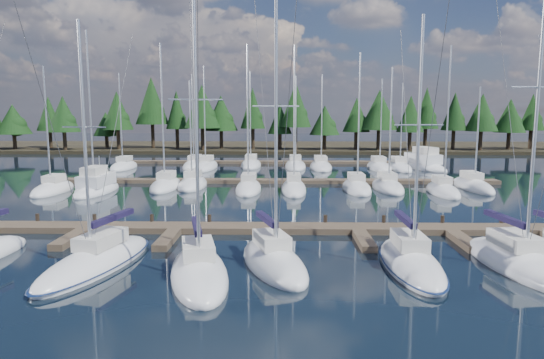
{
  "coord_description": "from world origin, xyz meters",
  "views": [
    {
      "loc": [
        0.97,
        -13.62,
        7.99
      ],
      "look_at": [
        0.27,
        22.0,
        2.93
      ],
      "focal_mm": 32.0,
      "sensor_mm": 36.0,
      "label": 1
    }
  ],
  "objects_px": {
    "front_sailboat_4": "(411,262)",
    "front_sailboat_3": "(274,261)",
    "front_sailboat_5": "(519,262)",
    "motor_yacht_right": "(423,165)",
    "front_sailboat_2": "(199,272)",
    "main_dock": "(267,231)",
    "front_sailboat_1": "(97,262)",
    "motor_yacht_left": "(97,188)"
  },
  "relations": [
    {
      "from": "motor_yacht_right",
      "to": "front_sailboat_2",
      "type": "bearing_deg",
      "value": -117.7
    },
    {
      "from": "main_dock",
      "to": "front_sailboat_5",
      "type": "relative_size",
      "value": 2.66
    },
    {
      "from": "front_sailboat_3",
      "to": "motor_yacht_left",
      "type": "xyz_separation_m",
      "value": [
        -17.87,
        22.77,
        0.17
      ]
    },
    {
      "from": "front_sailboat_3",
      "to": "motor_yacht_right",
      "type": "relative_size",
      "value": 1.41
    },
    {
      "from": "front_sailboat_1",
      "to": "front_sailboat_4",
      "type": "xyz_separation_m",
      "value": [
        16.15,
        0.15,
        0.01
      ]
    },
    {
      "from": "motor_yacht_left",
      "to": "motor_yacht_right",
      "type": "distance_m",
      "value": 43.16
    },
    {
      "from": "front_sailboat_5",
      "to": "motor_yacht_right",
      "type": "xyz_separation_m",
      "value": [
        7.49,
        43.22,
        0.24
      ]
    },
    {
      "from": "main_dock",
      "to": "front_sailboat_1",
      "type": "distance_m",
      "value": 11.04
    },
    {
      "from": "front_sailboat_5",
      "to": "motor_yacht_left",
      "type": "bearing_deg",
      "value": 143.32
    },
    {
      "from": "front_sailboat_2",
      "to": "front_sailboat_1",
      "type": "bearing_deg",
      "value": 163.97
    },
    {
      "from": "front_sailboat_2",
      "to": "front_sailboat_4",
      "type": "distance_m",
      "value": 10.74
    },
    {
      "from": "front_sailboat_5",
      "to": "motor_yacht_right",
      "type": "relative_size",
      "value": 1.57
    },
    {
      "from": "motor_yacht_right",
      "to": "front_sailboat_1",
      "type": "bearing_deg",
      "value": -123.9
    },
    {
      "from": "front_sailboat_2",
      "to": "motor_yacht_right",
      "type": "distance_m",
      "value": 50.89
    },
    {
      "from": "front_sailboat_3",
      "to": "front_sailboat_5",
      "type": "height_order",
      "value": "front_sailboat_5"
    },
    {
      "from": "main_dock",
      "to": "motor_yacht_left",
      "type": "distance_m",
      "value": 23.53
    },
    {
      "from": "front_sailboat_3",
      "to": "motor_yacht_left",
      "type": "relative_size",
      "value": 1.71
    },
    {
      "from": "motor_yacht_left",
      "to": "motor_yacht_right",
      "type": "xyz_separation_m",
      "value": [
        37.97,
        20.51,
        0.07
      ]
    },
    {
      "from": "front_sailboat_1",
      "to": "main_dock",
      "type": "bearing_deg",
      "value": 39.35
    },
    {
      "from": "motor_yacht_right",
      "to": "front_sailboat_3",
      "type": "bearing_deg",
      "value": -114.9
    },
    {
      "from": "front_sailboat_4",
      "to": "front_sailboat_5",
      "type": "xyz_separation_m",
      "value": [
        5.57,
        0.09,
        0.02
      ]
    },
    {
      "from": "front_sailboat_1",
      "to": "motor_yacht_right",
      "type": "distance_m",
      "value": 52.36
    },
    {
      "from": "front_sailboat_3",
      "to": "motor_yacht_right",
      "type": "height_order",
      "value": "front_sailboat_3"
    },
    {
      "from": "front_sailboat_2",
      "to": "motor_yacht_left",
      "type": "bearing_deg",
      "value": 120.25
    },
    {
      "from": "front_sailboat_5",
      "to": "motor_yacht_left",
      "type": "relative_size",
      "value": 1.9
    },
    {
      "from": "front_sailboat_3",
      "to": "front_sailboat_5",
      "type": "bearing_deg",
      "value": 0.29
    },
    {
      "from": "main_dock",
      "to": "front_sailboat_4",
      "type": "relative_size",
      "value": 3.31
    },
    {
      "from": "front_sailboat_5",
      "to": "front_sailboat_4",
      "type": "bearing_deg",
      "value": -179.06
    },
    {
      "from": "front_sailboat_2",
      "to": "front_sailboat_5",
      "type": "height_order",
      "value": "front_sailboat_5"
    },
    {
      "from": "motor_yacht_left",
      "to": "front_sailboat_4",
      "type": "bearing_deg",
      "value": -42.46
    },
    {
      "from": "front_sailboat_4",
      "to": "motor_yacht_left",
      "type": "relative_size",
      "value": 1.52
    },
    {
      "from": "front_sailboat_1",
      "to": "motor_yacht_left",
      "type": "height_order",
      "value": "front_sailboat_1"
    },
    {
      "from": "front_sailboat_4",
      "to": "front_sailboat_3",
      "type": "bearing_deg",
      "value": 179.77
    },
    {
      "from": "front_sailboat_3",
      "to": "front_sailboat_4",
      "type": "bearing_deg",
      "value": -0.23
    },
    {
      "from": "front_sailboat_1",
      "to": "front_sailboat_2",
      "type": "height_order",
      "value": "front_sailboat_2"
    },
    {
      "from": "front_sailboat_2",
      "to": "motor_yacht_right",
      "type": "xyz_separation_m",
      "value": [
        23.66,
        45.05,
        0.24
      ]
    },
    {
      "from": "front_sailboat_2",
      "to": "front_sailboat_4",
      "type": "height_order",
      "value": "front_sailboat_2"
    },
    {
      "from": "front_sailboat_5",
      "to": "motor_yacht_left",
      "type": "height_order",
      "value": "front_sailboat_5"
    },
    {
      "from": "main_dock",
      "to": "motor_yacht_left",
      "type": "relative_size",
      "value": 5.05
    },
    {
      "from": "front_sailboat_1",
      "to": "front_sailboat_3",
      "type": "height_order",
      "value": "front_sailboat_3"
    },
    {
      "from": "front_sailboat_5",
      "to": "motor_yacht_right",
      "type": "distance_m",
      "value": 43.86
    },
    {
      "from": "main_dock",
      "to": "front_sailboat_1",
      "type": "height_order",
      "value": "front_sailboat_1"
    }
  ]
}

